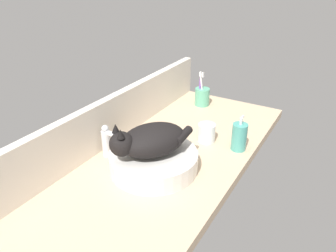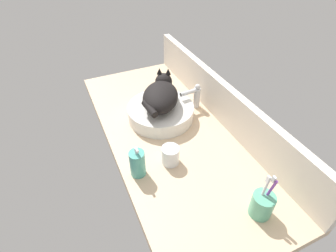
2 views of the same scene
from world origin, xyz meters
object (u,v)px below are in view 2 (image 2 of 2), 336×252
toothbrush_cup (262,204)px  water_glass (170,156)px  soap_dispenser (138,163)px  cat (161,95)px  faucet (195,95)px  sink_basin (161,112)px

toothbrush_cup → water_glass: size_ratio=2.35×
toothbrush_cup → water_glass: (-34.73, -18.62, -1.56)cm
soap_dispenser → water_glass: size_ratio=1.87×
cat → faucet: size_ratio=2.22×
soap_dispenser → sink_basin: bearing=142.7°
sink_basin → faucet: size_ratio=2.44×
faucet → sink_basin: bearing=-86.0°
water_glass → toothbrush_cup: bearing=28.2°
soap_dispenser → water_glass: soap_dispenser is taller
cat → water_glass: size_ratio=3.79×
sink_basin → toothbrush_cup: size_ratio=1.77×
soap_dispenser → toothbrush_cup: size_ratio=0.80×
sink_basin → cat: cat is taller
soap_dispenser → faucet: bearing=126.2°
cat → toothbrush_cup: 66.65cm
faucet → toothbrush_cup: bearing=-8.4°
faucet → toothbrush_cup: toothbrush_cup is taller
toothbrush_cup → water_glass: 39.44cm
toothbrush_cup → sink_basin: bearing=-171.0°
sink_basin → faucet: bearing=94.0°
cat → water_glass: (30.75, -9.03, -9.46)cm
sink_basin → soap_dispenser: (29.88, -22.79, 2.35)cm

